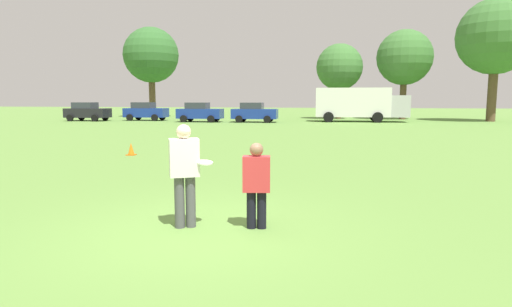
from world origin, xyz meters
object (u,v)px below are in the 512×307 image
at_px(parked_car_mid_right, 254,112).
at_px(box_truck, 359,103).
at_px(player_thrower, 184,170).
at_px(frisbee, 205,162).
at_px(traffic_cone, 131,149).
at_px(parked_car_mid_left, 146,111).
at_px(player_defender, 256,181).
at_px(parked_car_near_left, 87,111).
at_px(parked_car_center, 200,112).

height_order(parked_car_mid_right, box_truck, box_truck).
bearing_deg(player_thrower, frisbee, 7.94).
xyz_separation_m(frisbee, parked_car_mid_right, (-5.64, 32.72, -0.19)).
height_order(player_thrower, traffic_cone, player_thrower).
distance_m(frisbee, parked_car_mid_right, 33.20).
bearing_deg(traffic_cone, player_thrower, -58.04).
distance_m(traffic_cone, parked_car_mid_left, 27.85).
height_order(player_defender, parked_car_mid_right, parked_car_mid_right).
distance_m(player_thrower, parked_car_mid_left, 37.90).
bearing_deg(parked_car_near_left, player_defender, -54.04).
height_order(traffic_cone, box_truck, box_truck).
relative_size(traffic_cone, parked_car_near_left, 0.11).
height_order(parked_car_mid_left, box_truck, box_truck).
relative_size(frisbee, box_truck, 0.03).
height_order(player_thrower, parked_car_center, parked_car_center).
bearing_deg(parked_car_center, parked_car_mid_left, 165.08).
relative_size(parked_car_mid_left, parked_car_center, 1.00).
height_order(parked_car_near_left, box_truck, box_truck).
height_order(player_defender, parked_car_mid_left, parked_car_mid_left).
bearing_deg(player_thrower, parked_car_center, 107.92).
bearing_deg(box_truck, traffic_cone, -109.81).
distance_m(frisbee, box_truck, 35.59).
bearing_deg(traffic_cone, parked_car_mid_right, 89.85).
xyz_separation_m(frisbee, box_truck, (3.95, 35.36, 0.64)).
height_order(player_thrower, parked_car_mid_left, parked_car_mid_left).
bearing_deg(player_defender, box_truck, 84.97).
xyz_separation_m(player_thrower, parked_car_mid_left, (-16.70, 34.02, -0.06)).
bearing_deg(frisbee, player_thrower, -172.06).
xyz_separation_m(player_defender, parked_car_near_left, (-23.16, 31.92, 0.12)).
distance_m(player_defender, parked_car_mid_right, 33.24).
relative_size(parked_car_mid_right, box_truck, 0.50).
relative_size(parked_car_near_left, parked_car_mid_left, 1.00).
bearing_deg(player_thrower, player_defender, 8.02).
distance_m(player_thrower, parked_car_mid_right, 33.19).
height_order(parked_car_center, box_truck, box_truck).
bearing_deg(parked_car_near_left, parked_car_mid_left, 20.15).
bearing_deg(parked_car_mid_left, box_truck, 3.78).
xyz_separation_m(player_thrower, traffic_cone, (-5.36, 8.60, -0.75)).
bearing_deg(parked_car_mid_right, parked_car_mid_left, 173.69).
bearing_deg(parked_car_mid_right, box_truck, 15.42).
relative_size(frisbee, traffic_cone, 0.57).
relative_size(player_thrower, box_truck, 0.20).
distance_m(parked_car_near_left, parked_car_mid_left, 5.61).
height_order(traffic_cone, parked_car_mid_left, parked_car_mid_left).
relative_size(player_thrower, parked_car_center, 0.41).
distance_m(player_defender, traffic_cone, 10.69).
distance_m(player_thrower, frisbee, 0.37).
distance_m(frisbee, parked_car_center, 34.08).
relative_size(traffic_cone, parked_car_mid_left, 0.11).
bearing_deg(parked_car_mid_right, traffic_cone, -90.15).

